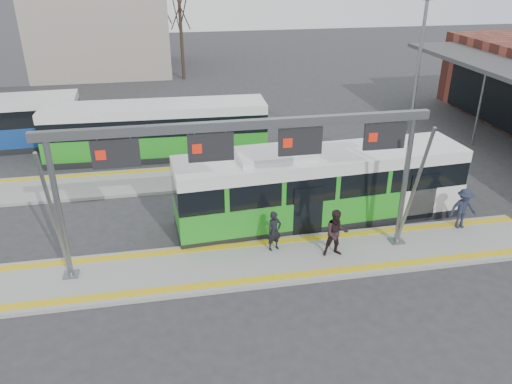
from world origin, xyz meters
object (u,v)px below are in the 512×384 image
Objects in this scene: hero_bus at (320,187)px; gantry at (246,151)px; passenger_c at (463,209)px; passenger_b at (336,233)px; passenger_a at (274,231)px.

gantry is at bearing -147.02° from hero_bus.
passenger_c is at bearing 4.03° from gantry.
passenger_c is (5.64, 1.01, -0.06)m from passenger_b.
hero_bus is 5.72m from passenger_c.
gantry reaches higher than hero_bus.
gantry is 5.20m from hero_bus.
hero_bus is 7.07× the size of passenger_c.
passenger_b is (2.11, -0.80, 0.13)m from passenger_a.
gantry is 4.58m from passenger_b.
passenger_b is at bearing -39.28° from passenger_a.
passenger_c is at bearing -24.20° from hero_bus.
hero_bus is 6.64× the size of passenger_b.
passenger_a is at bearing 162.66° from passenger_b.
gantry reaches higher than passenger_b.
passenger_b reaches higher than passenger_a.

